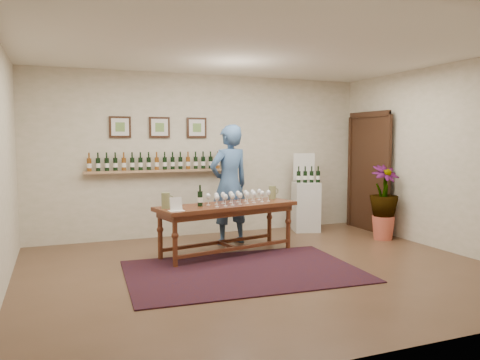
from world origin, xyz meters
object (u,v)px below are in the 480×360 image
object	(u,v)px
tasting_table	(227,212)
display_pedestal	(306,207)
potted_plant	(384,202)
person	(229,185)

from	to	relation	value
tasting_table	display_pedestal	size ratio (longest dim) A/B	2.44
potted_plant	person	xyz separation A→B (m)	(-2.51, 0.66, 0.33)
tasting_table	potted_plant	bearing A→B (deg)	-12.06
display_pedestal	person	distance (m)	1.80
display_pedestal	potted_plant	bearing A→B (deg)	-53.05
potted_plant	person	world-z (taller)	person
display_pedestal	potted_plant	xyz separation A→B (m)	(0.85, -1.13, 0.18)
tasting_table	display_pedestal	bearing A→B (deg)	18.03
tasting_table	person	bearing A→B (deg)	55.31
person	potted_plant	bearing A→B (deg)	152.35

